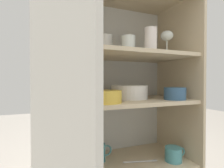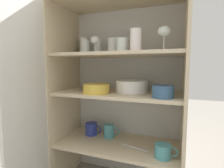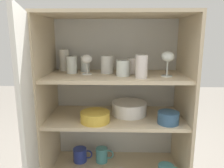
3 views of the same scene
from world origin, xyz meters
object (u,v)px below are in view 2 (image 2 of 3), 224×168
(mixing_bowl_large, at_px, (96,88))
(coffee_mug_primary, at_px, (109,131))
(serving_bowl_small, at_px, (163,91))
(plate_stack_white, at_px, (132,86))

(mixing_bowl_large, relative_size, coffee_mug_primary, 1.41)
(coffee_mug_primary, bearing_deg, serving_bowl_small, -24.83)
(serving_bowl_small, bearing_deg, coffee_mug_primary, 155.17)
(coffee_mug_primary, bearing_deg, plate_stack_white, -11.42)
(serving_bowl_small, relative_size, coffee_mug_primary, 0.99)
(serving_bowl_small, distance_m, coffee_mug_primary, 0.56)
(plate_stack_white, relative_size, serving_bowl_small, 1.81)
(plate_stack_white, bearing_deg, serving_bowl_small, -34.20)
(serving_bowl_small, xyz_separation_m, coffee_mug_primary, (-0.40, 0.18, -0.35))
(serving_bowl_small, height_order, coffee_mug_primary, serving_bowl_small)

